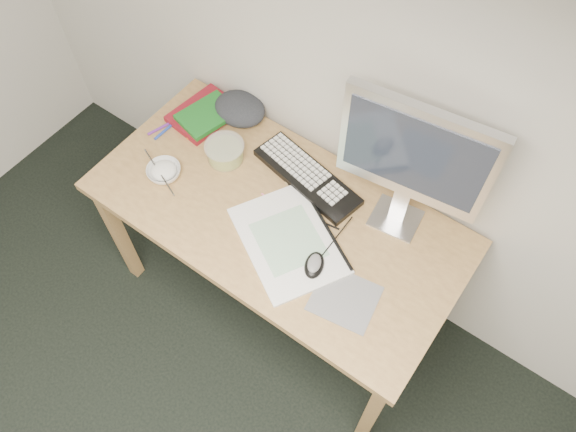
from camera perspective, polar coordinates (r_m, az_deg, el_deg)
name	(u,v)px	position (r m, az deg, el deg)	size (l,w,h in m)	color
desk	(277,224)	(2.13, -1.12, -0.79)	(1.40, 0.70, 0.75)	tan
mousepad	(345,298)	(1.91, 5.78, -8.32)	(0.21, 0.19, 0.00)	slate
sketchpad	(288,241)	(1.99, 0.05, -2.51)	(0.42, 0.30, 0.01)	silver
keyboard	(307,177)	(2.14, 1.95, 4.01)	(0.46, 0.15, 0.03)	black
monitor	(414,157)	(1.80, 12.69, 5.86)	(0.50, 0.17, 0.58)	silver
mouse	(314,263)	(1.93, 2.69, -4.84)	(0.07, 0.11, 0.04)	black
rice_bowl	(164,172)	(2.20, -12.48, 4.40)	(0.13, 0.13, 0.04)	silver
chopsticks	(159,172)	(2.17, -12.95, 4.38)	(0.02, 0.02, 0.25)	silver
fruit_tub	(225,152)	(2.20, -6.42, 6.50)	(0.16, 0.16, 0.08)	#D6DC4D
book_red	(204,114)	(2.37, -8.52, 10.24)	(0.20, 0.26, 0.03)	maroon
book_green	(207,115)	(2.33, -8.22, 10.12)	(0.16, 0.22, 0.02)	#196720
cloth_lump	(240,109)	(2.34, -4.92, 10.80)	(0.18, 0.15, 0.08)	#282C30
pencil_pink	(278,206)	(2.08, -1.03, 1.01)	(0.01, 0.01, 0.17)	pink
pencil_tan	(296,198)	(2.10, 0.78, 1.83)	(0.01, 0.01, 0.17)	tan
pencil_black	(316,219)	(2.05, 2.82, -0.31)	(0.01, 0.01, 0.19)	black
marker_blue	(165,130)	(2.35, -12.35, 8.52)	(0.01, 0.01, 0.12)	#203EAF
marker_orange	(198,130)	(2.33, -9.10, 8.60)	(0.01, 0.01, 0.12)	#D55319
marker_purple	(161,128)	(2.36, -12.79, 8.75)	(0.01, 0.01, 0.12)	#6B2999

